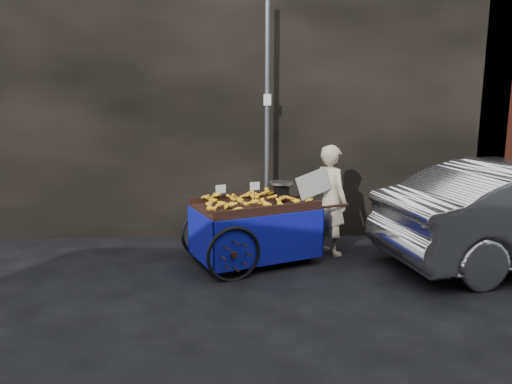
{
  "coord_description": "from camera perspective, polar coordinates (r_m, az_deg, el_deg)",
  "views": [
    {
      "loc": [
        -0.19,
        -6.93,
        2.52
      ],
      "look_at": [
        0.09,
        0.5,
        1.03
      ],
      "focal_mm": 35.0,
      "sensor_mm": 36.0,
      "label": 1
    }
  ],
  "objects": [
    {
      "name": "ground",
      "position": [
        7.38,
        -0.54,
        -8.64
      ],
      "size": [
        80.0,
        80.0,
        0.0
      ],
      "primitive_type": "plane",
      "color": "black",
      "rests_on": "ground"
    },
    {
      "name": "building_wall",
      "position": [
        9.55,
        1.38,
        11.21
      ],
      "size": [
        13.5,
        2.0,
        5.0
      ],
      "color": "black",
      "rests_on": "ground"
    },
    {
      "name": "vendor",
      "position": [
        7.87,
        8.51,
        -0.91
      ],
      "size": [
        0.94,
        0.76,
        1.73
      ],
      "rotation": [
        0.0,
        0.0,
        2.14
      ],
      "color": "#C0B18F",
      "rests_on": "ground"
    },
    {
      "name": "plastic_bag",
      "position": [
        7.73,
        5.14,
        -6.75
      ],
      "size": [
        0.28,
        0.23,
        0.25
      ],
      "primitive_type": "ellipsoid",
      "color": "#1746B0",
      "rests_on": "ground"
    },
    {
      "name": "street_pole",
      "position": [
        8.26,
        1.27,
        7.77
      ],
      "size": [
        0.12,
        0.1,
        4.0
      ],
      "color": "slate",
      "rests_on": "ground"
    },
    {
      "name": "banana_cart",
      "position": [
        7.38,
        -0.53,
        -2.25
      ],
      "size": [
        2.57,
        1.88,
        1.28
      ],
      "rotation": [
        0.0,
        0.0,
        0.4
      ],
      "color": "black",
      "rests_on": "ground"
    }
  ]
}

